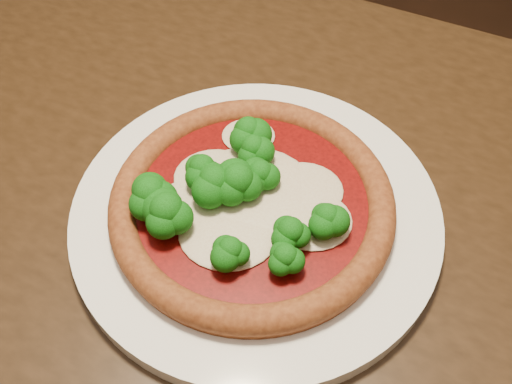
{
  "coord_description": "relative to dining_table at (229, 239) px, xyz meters",
  "views": [
    {
      "loc": [
        0.11,
        -0.28,
        1.19
      ],
      "look_at": [
        0.09,
        0.04,
        0.79
      ],
      "focal_mm": 40.0,
      "sensor_mm": 36.0,
      "label": 1
    }
  ],
  "objects": [
    {
      "name": "dining_table",
      "position": [
        0.0,
        0.0,
        0.0
      ],
      "size": [
        1.5,
        1.18,
        0.75
      ],
      "rotation": [
        0.0,
        0.0,
        -0.4
      ],
      "color": "black",
      "rests_on": "floor"
    },
    {
      "name": "plate",
      "position": [
        0.03,
        -0.04,
        0.11
      ],
      "size": [
        0.34,
        0.34,
        0.02
      ],
      "primitive_type": "cylinder",
      "color": "white",
      "rests_on": "dining_table"
    },
    {
      "name": "pizza",
      "position": [
        0.02,
        -0.05,
        0.13
      ],
      "size": [
        0.26,
        0.26,
        0.06
      ],
      "rotation": [
        0.0,
        0.0,
        0.0
      ],
      "color": "brown",
      "rests_on": "plate"
    }
  ]
}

